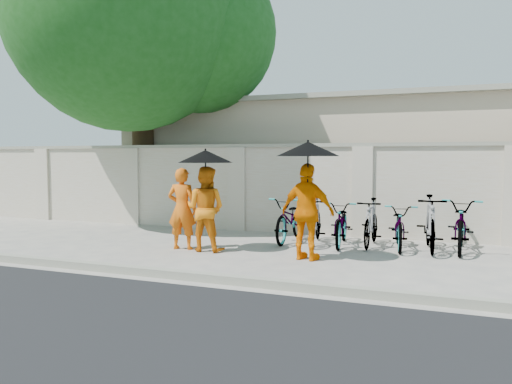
% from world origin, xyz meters
% --- Properties ---
extents(ground, '(80.00, 80.00, 0.00)m').
position_xyz_m(ground, '(0.00, 0.00, 0.00)').
color(ground, '#AAA191').
extents(kerb, '(40.00, 0.16, 0.12)m').
position_xyz_m(kerb, '(0.00, -1.70, 0.06)').
color(kerb, gray).
rests_on(kerb, ground).
extents(compound_wall, '(20.00, 0.30, 2.00)m').
position_xyz_m(compound_wall, '(1.00, 3.20, 1.00)').
color(compound_wall, beige).
rests_on(compound_wall, ground).
extents(building_behind, '(14.00, 6.00, 3.20)m').
position_xyz_m(building_behind, '(2.00, 7.00, 1.60)').
color(building_behind, tan).
rests_on(building_behind, ground).
extents(shade_tree, '(6.70, 6.20, 8.20)m').
position_xyz_m(shade_tree, '(-3.66, 2.97, 5.10)').
color(shade_tree, '#3E2B15').
rests_on(shade_tree, ground).
extents(monk_left, '(0.62, 0.45, 1.57)m').
position_xyz_m(monk_left, '(-1.00, 0.39, 0.78)').
color(monk_left, orange).
rests_on(monk_left, ground).
extents(monk_center, '(0.78, 0.61, 1.60)m').
position_xyz_m(monk_center, '(-0.50, 0.40, 0.80)').
color(monk_center, orange).
rests_on(monk_center, ground).
extents(parasol_center, '(1.02, 1.02, 1.00)m').
position_xyz_m(parasol_center, '(-0.45, 0.32, 1.78)').
color(parasol_center, black).
rests_on(parasol_center, ground).
extents(monk_right, '(1.04, 0.61, 1.67)m').
position_xyz_m(monk_right, '(1.52, 0.27, 0.83)').
color(monk_right, orange).
rests_on(monk_right, ground).
extents(parasol_right, '(1.07, 1.07, 1.09)m').
position_xyz_m(parasol_right, '(1.54, 0.19, 1.91)').
color(parasol_right, black).
rests_on(parasol_right, ground).
extents(bike_0, '(0.65, 1.80, 0.94)m').
position_xyz_m(bike_0, '(0.68, 1.98, 0.47)').
color(bike_0, slate).
rests_on(bike_0, ground).
extents(bike_1, '(0.66, 1.66, 0.97)m').
position_xyz_m(bike_1, '(1.24, 1.90, 0.48)').
color(bike_1, slate).
rests_on(bike_1, ground).
extents(bike_2, '(0.78, 1.78, 0.91)m').
position_xyz_m(bike_2, '(1.79, 1.89, 0.45)').
color(bike_2, slate).
rests_on(bike_2, ground).
extents(bike_3, '(0.45, 1.59, 0.95)m').
position_xyz_m(bike_3, '(2.35, 1.99, 0.48)').
color(bike_3, slate).
rests_on(bike_3, ground).
extents(bike_4, '(0.79, 1.74, 0.88)m').
position_xyz_m(bike_4, '(2.90, 1.93, 0.44)').
color(bike_4, slate).
rests_on(bike_4, ground).
extents(bike_5, '(0.67, 1.80, 1.06)m').
position_xyz_m(bike_5, '(3.46, 1.90, 0.53)').
color(bike_5, slate).
rests_on(bike_5, ground).
extents(bike_6, '(0.74, 1.96, 1.02)m').
position_xyz_m(bike_6, '(4.01, 2.09, 0.51)').
color(bike_6, slate).
rests_on(bike_6, ground).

